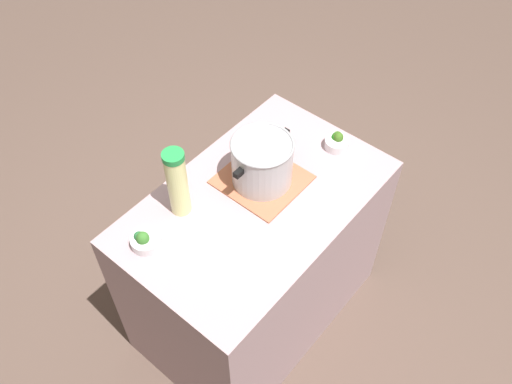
{
  "coord_description": "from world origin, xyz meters",
  "views": [
    {
      "loc": [
        -1.08,
        -0.9,
        2.62
      ],
      "look_at": [
        0.0,
        0.0,
        0.95
      ],
      "focal_mm": 38.99,
      "sensor_mm": 36.0,
      "label": 1
    }
  ],
  "objects_px": {
    "lemonade_pitcher": "(177,183)",
    "broccoli_bowl_front": "(337,141)",
    "broccoli_bowl_center": "(145,240)",
    "cooking_pot": "(262,161)"
  },
  "relations": [
    {
      "from": "broccoli_bowl_center",
      "to": "cooking_pot",
      "type": "bearing_deg",
      "value": -13.78
    },
    {
      "from": "lemonade_pitcher",
      "to": "broccoli_bowl_front",
      "type": "distance_m",
      "value": 0.74
    },
    {
      "from": "broccoli_bowl_center",
      "to": "lemonade_pitcher",
      "type": "bearing_deg",
      "value": 5.22
    },
    {
      "from": "broccoli_bowl_front",
      "to": "broccoli_bowl_center",
      "type": "relative_size",
      "value": 0.91
    },
    {
      "from": "cooking_pot",
      "to": "broccoli_bowl_center",
      "type": "height_order",
      "value": "cooking_pot"
    },
    {
      "from": "cooking_pot",
      "to": "lemonade_pitcher",
      "type": "xyz_separation_m",
      "value": [
        -0.32,
        0.15,
        0.04
      ]
    },
    {
      "from": "lemonade_pitcher",
      "to": "broccoli_bowl_center",
      "type": "distance_m",
      "value": 0.25
    },
    {
      "from": "cooking_pot",
      "to": "broccoli_bowl_front",
      "type": "height_order",
      "value": "cooking_pot"
    },
    {
      "from": "lemonade_pitcher",
      "to": "broccoli_bowl_front",
      "type": "relative_size",
      "value": 2.94
    },
    {
      "from": "lemonade_pitcher",
      "to": "broccoli_bowl_center",
      "type": "xyz_separation_m",
      "value": [
        -0.21,
        -0.02,
        -0.13
      ]
    }
  ]
}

